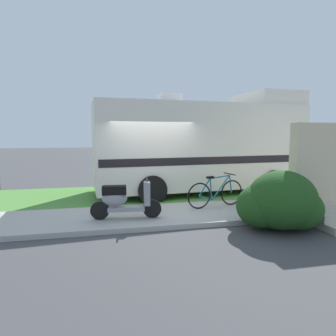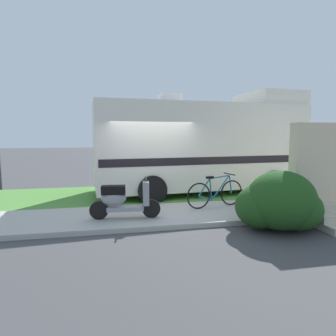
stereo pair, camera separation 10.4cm
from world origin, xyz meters
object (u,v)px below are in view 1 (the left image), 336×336
object	(u,v)px
bicycle	(216,193)
bottle_green	(268,203)
motorhome_rv	(202,145)
scooter	(123,200)
pickup_truck_near	(193,157)

from	to	relation	value
bicycle	bottle_green	bearing A→B (deg)	-9.39
motorhome_rv	scooter	xyz separation A→B (m)	(-2.96, -3.05, -1.16)
motorhome_rv	scooter	distance (m)	4.41
scooter	motorhome_rv	bearing A→B (deg)	45.87
motorhome_rv	bottle_green	distance (m)	3.27
scooter	pickup_truck_near	xyz separation A→B (m)	(4.00, 7.48, 0.37)
scooter	bottle_green	xyz separation A→B (m)	(4.04, 0.36, -0.35)
scooter	pickup_truck_near	world-z (taller)	pickup_truck_near
scooter	bottle_green	bearing A→B (deg)	5.06
motorhome_rv	bottle_green	size ratio (longest dim) A/B	31.31
motorhome_rv	bottle_green	xyz separation A→B (m)	(1.08, -2.69, -1.52)
bicycle	bottle_green	world-z (taller)	bicycle
scooter	bottle_green	size ratio (longest dim) A/B	7.04
motorhome_rv	pickup_truck_near	bearing A→B (deg)	76.81
motorhome_rv	pickup_truck_near	world-z (taller)	motorhome_rv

